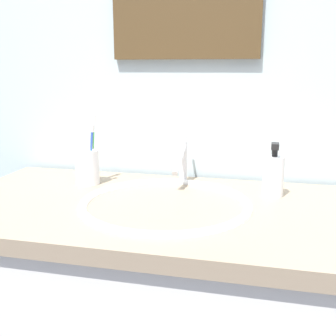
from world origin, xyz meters
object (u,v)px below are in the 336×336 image
Objects in this scene: faucet at (182,160)px; soap_dispenser at (273,175)px; toothbrush_cup at (87,167)px; toothbrush_yellow at (92,145)px; toothbrush_green at (93,143)px; toothbrush_blue at (91,149)px.

soap_dispenser is at bearing -14.30° from faucet.
toothbrush_cup is at bearing -179.82° from soap_dispenser.
toothbrush_yellow reaches higher than toothbrush_cup.
faucet is 0.28m from toothbrush_green.
soap_dispenser is (0.27, -0.07, -0.01)m from faucet.
toothbrush_green is (-0.27, -0.04, 0.05)m from faucet.
toothbrush_yellow is 1.33× the size of soap_dispenser.
toothbrush_yellow is 0.54m from soap_dispenser.
toothbrush_yellow is at bearing 60.28° from toothbrush_cup.
toothbrush_blue reaches higher than faucet.
toothbrush_blue is 0.89× the size of toothbrush_green.
toothbrush_cup is 0.52× the size of toothbrush_yellow.
faucet is at bearing 11.24° from toothbrush_yellow.
toothbrush_green reaches higher than faucet.
soap_dispenser is (0.54, -0.02, -0.06)m from toothbrush_yellow.
toothbrush_blue is at bearing -17.88° from toothbrush_cup.
faucet is 0.29m from toothbrush_cup.
toothbrush_yellow is (0.00, -0.01, -0.00)m from toothbrush_green.
toothbrush_yellow reaches higher than toothbrush_blue.
toothbrush_yellow is (0.01, 0.02, 0.07)m from toothbrush_cup.
toothbrush_cup is (-0.28, -0.07, -0.02)m from faucet.
faucet is at bearing 165.70° from soap_dispenser.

